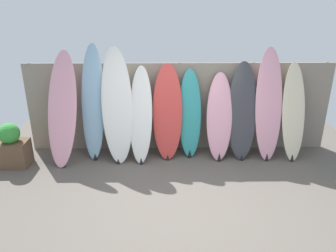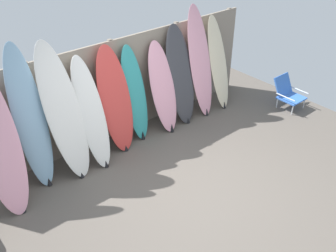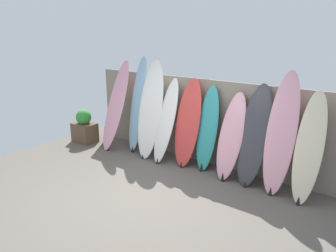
{
  "view_description": "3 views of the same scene",
  "coord_description": "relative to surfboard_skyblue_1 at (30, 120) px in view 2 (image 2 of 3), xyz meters",
  "views": [
    {
      "loc": [
        -0.3,
        -4.3,
        3.0
      ],
      "look_at": [
        -0.24,
        0.52,
        1.08
      ],
      "focal_mm": 35.0,
      "sensor_mm": 36.0,
      "label": 1
    },
    {
      "loc": [
        -3.06,
        -3.09,
        3.93
      ],
      "look_at": [
        0.08,
        0.65,
        0.77
      ],
      "focal_mm": 40.0,
      "sensor_mm": 36.0,
      "label": 2
    },
    {
      "loc": [
        3.4,
        -3.78,
        2.78
      ],
      "look_at": [
        -0.11,
        0.8,
        1.07
      ],
      "focal_mm": 35.0,
      "sensor_mm": 36.0,
      "label": 3
    }
  ],
  "objects": [
    {
      "name": "ground",
      "position": [
        1.65,
        -1.67,
        -1.09
      ],
      "size": [
        7.68,
        7.68,
        0.0
      ],
      "primitive_type": "plane",
      "color": "#5B544C"
    },
    {
      "name": "fence_back",
      "position": [
        1.65,
        0.34,
        -0.19
      ],
      "size": [
        6.08,
        0.11,
        1.8
      ],
      "color": "gray",
      "rests_on": "ground"
    },
    {
      "name": "surfboard_skyblue_1",
      "position": [
        0.0,
        0.0,
        0.0
      ],
      "size": [
        0.51,
        0.58,
        2.21
      ],
      "color": "#8CB7D6",
      "rests_on": "ground"
    },
    {
      "name": "surfboard_white_2",
      "position": [
        0.47,
        -0.1,
        -0.03
      ],
      "size": [
        0.66,
        0.73,
        2.15
      ],
      "color": "white",
      "rests_on": "ground"
    },
    {
      "name": "surfboard_white_3",
      "position": [
        0.91,
        -0.11,
        -0.21
      ],
      "size": [
        0.47,
        0.73,
        1.79
      ],
      "color": "white",
      "rests_on": "ground"
    },
    {
      "name": "surfboard_red_4",
      "position": [
        1.42,
        -0.03,
        -0.18
      ],
      "size": [
        0.58,
        0.51,
        1.83
      ],
      "color": "#D13D38",
      "rests_on": "ground"
    },
    {
      "name": "surfboard_teal_5",
      "position": [
        1.86,
        0.03,
        -0.25
      ],
      "size": [
        0.45,
        0.45,
        1.72
      ],
      "color": "teal",
      "rests_on": "ground"
    },
    {
      "name": "surfboard_pink_6",
      "position": [
        2.43,
        -0.05,
        -0.27
      ],
      "size": [
        0.53,
        0.64,
        1.66
      ],
      "color": "pink",
      "rests_on": "ground"
    },
    {
      "name": "surfboard_charcoal_7",
      "position": [
        2.87,
        -0.03,
        -0.17
      ],
      "size": [
        0.6,
        0.63,
        1.86
      ],
      "color": "#38383D",
      "rests_on": "ground"
    },
    {
      "name": "surfboard_pink_8",
      "position": [
        3.36,
        -0.05,
        -0.04
      ],
      "size": [
        0.52,
        0.6,
        2.13
      ],
      "color": "pink",
      "rests_on": "ground"
    },
    {
      "name": "surfboard_cream_9",
      "position": [
        3.84,
        -0.08,
        -0.18
      ],
      "size": [
        0.46,
        0.61,
        1.85
      ],
      "color": "beige",
      "rests_on": "ground"
    },
    {
      "name": "beach_chair",
      "position": [
        4.9,
        -1.1,
        -0.77
      ],
      "size": [
        0.5,
        0.57,
        0.64
      ],
      "rotation": [
        0.0,
        0.0,
        -0.3
      ],
      "color": "silver",
      "rests_on": "ground"
    }
  ]
}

